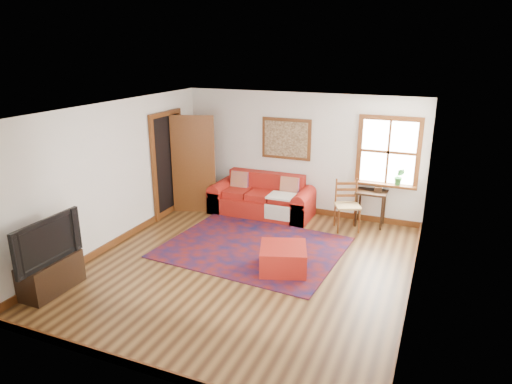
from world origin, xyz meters
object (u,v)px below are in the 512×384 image
at_px(ladder_back_chair, 347,203).
at_px(media_cabinet, 51,275).
at_px(red_ottoman, 283,259).
at_px(red_leather_sofa, 262,201).
at_px(side_table, 371,197).

bearing_deg(ladder_back_chair, media_cabinet, -130.71).
xyz_separation_m(ladder_back_chair, media_cabinet, (-3.41, -3.97, -0.28)).
bearing_deg(red_ottoman, media_cabinet, -166.06).
bearing_deg(red_ottoman, ladder_back_chair, 56.57).
relative_size(red_ottoman, media_cabinet, 0.79).
bearing_deg(red_leather_sofa, side_table, 5.06).
relative_size(red_leather_sofa, media_cabinet, 2.35).
bearing_deg(side_table, media_cabinet, -131.44).
bearing_deg(red_leather_sofa, red_ottoman, -60.95).
height_order(red_leather_sofa, media_cabinet, red_leather_sofa).
bearing_deg(media_cabinet, ladder_back_chair, 49.29).
distance_m(red_ottoman, ladder_back_chair, 2.20).
distance_m(red_ottoman, media_cabinet, 3.42).
height_order(red_ottoman, side_table, side_table).
height_order(red_ottoman, ladder_back_chair, ladder_back_chair).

